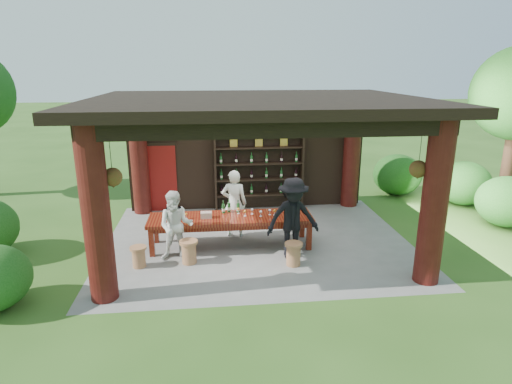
{
  "coord_description": "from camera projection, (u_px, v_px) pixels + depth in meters",
  "views": [
    {
      "loc": [
        -1.11,
        -9.8,
        4.17
      ],
      "look_at": [
        0.0,
        0.4,
        1.15
      ],
      "focal_mm": 30.0,
      "sensor_mm": 36.0,
      "label": 1
    }
  ],
  "objects": [
    {
      "name": "stool_far_left",
      "position": [
        139.0,
        256.0,
        9.19
      ],
      "size": [
        0.36,
        0.36,
        0.47
      ],
      "rotation": [
        0.0,
        0.0,
        0.31
      ],
      "color": "#9B5F3E",
      "rests_on": "ground"
    },
    {
      "name": "host",
      "position": [
        234.0,
        203.0,
        10.73
      ],
      "size": [
        0.69,
        0.51,
        1.72
      ],
      "primitive_type": "imported",
      "rotation": [
        0.0,
        0.0,
        2.97
      ],
      "color": "silver",
      "rests_on": "ground"
    },
    {
      "name": "guest_man",
      "position": [
        293.0,
        218.0,
        9.49
      ],
      "size": [
        1.28,
        0.84,
        1.86
      ],
      "primitive_type": "imported",
      "rotation": [
        0.0,
        0.0,
        0.13
      ],
      "color": "black",
      "rests_on": "ground"
    },
    {
      "name": "guest_woman",
      "position": [
        176.0,
        226.0,
        9.41
      ],
      "size": [
        0.81,
        0.65,
        1.59
      ],
      "primitive_type": "imported",
      "rotation": [
        0.0,
        0.0,
        -0.07
      ],
      "color": "silver",
      "rests_on": "ground"
    },
    {
      "name": "wine_shelf",
      "position": [
        259.0,
        172.0,
        12.68
      ],
      "size": [
        2.64,
        0.4,
        2.32
      ],
      "color": "black",
      "rests_on": "ground"
    },
    {
      "name": "stool_near_right",
      "position": [
        294.0,
        253.0,
        9.27
      ],
      "size": [
        0.39,
        0.39,
        0.52
      ],
      "rotation": [
        0.0,
        0.0,
        -0.4
      ],
      "color": "#9B5F3E",
      "rests_on": "ground"
    },
    {
      "name": "table_bottles",
      "position": [
        230.0,
        206.0,
        10.39
      ],
      "size": [
        0.44,
        0.16,
        0.31
      ],
      "color": "#194C1E",
      "rests_on": "tasting_table"
    },
    {
      "name": "shrubs",
      "position": [
        348.0,
        208.0,
        11.31
      ],
      "size": [
        14.73,
        7.58,
        1.36
      ],
      "color": "#194C14",
      "rests_on": "ground"
    },
    {
      "name": "napkin_basket",
      "position": [
        206.0,
        215.0,
        10.03
      ],
      "size": [
        0.26,
        0.18,
        0.14
      ],
      "primitive_type": "cube",
      "rotation": [
        0.0,
        0.0,
        -0.01
      ],
      "color": "#BF6672",
      "rests_on": "tasting_table"
    },
    {
      "name": "ground",
      "position": [
        258.0,
        241.0,
        10.64
      ],
      "size": [
        90.0,
        90.0,
        0.0
      ],
      "primitive_type": "plane",
      "color": "#2D5119",
      "rests_on": "ground"
    },
    {
      "name": "pavilion",
      "position": [
        255.0,
        153.0,
        10.44
      ],
      "size": [
        7.5,
        6.0,
        3.6
      ],
      "color": "slate",
      "rests_on": "ground"
    },
    {
      "name": "tasting_table",
      "position": [
        231.0,
        221.0,
        10.17
      ],
      "size": [
        3.88,
        1.02,
        0.75
      ],
      "rotation": [
        0.0,
        0.0,
        -0.01
      ],
      "color": "#53110B",
      "rests_on": "ground"
    },
    {
      "name": "table_glasses",
      "position": [
        247.0,
        213.0,
        10.18
      ],
      "size": [
        2.16,
        0.32,
        0.15
      ],
      "color": "silver",
      "rests_on": "tasting_table"
    },
    {
      "name": "trees",
      "position": [
        374.0,
        98.0,
        11.21
      ],
      "size": [
        21.7,
        11.13,
        4.8
      ],
      "color": "#3F2819",
      "rests_on": "ground"
    },
    {
      "name": "stool_near_left",
      "position": [
        189.0,
        251.0,
        9.36
      ],
      "size": [
        0.4,
        0.4,
        0.53
      ],
      "rotation": [
        0.0,
        0.0,
        0.13
      ],
      "color": "#9B5F3E",
      "rests_on": "ground"
    }
  ]
}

